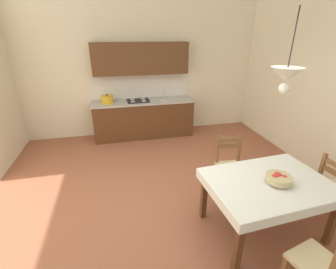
{
  "coord_description": "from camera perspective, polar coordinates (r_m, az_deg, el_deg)",
  "views": [
    {
      "loc": [
        -0.71,
        -2.8,
        2.39
      ],
      "look_at": [
        -0.01,
        0.23,
        1.04
      ],
      "focal_mm": 25.26,
      "sensor_mm": 36.0,
      "label": 1
    }
  ],
  "objects": [
    {
      "name": "ground_plane",
      "position": [
        3.78,
        0.99,
        -16.78
      ],
      "size": [
        6.21,
        6.56,
        0.1
      ],
      "primitive_type": "cube",
      "color": "#99563D"
    },
    {
      "name": "wall_back",
      "position": [
        5.9,
        -6.44,
        19.55
      ],
      "size": [
        6.21,
        0.12,
        4.02
      ],
      "primitive_type": "cube",
      "color": "beige",
      "rests_on": "ground_plane"
    },
    {
      "name": "kitchen_cabinetry",
      "position": [
        5.76,
        -6.1,
        7.8
      ],
      "size": [
        2.39,
        0.63,
        2.2
      ],
      "color": "#56331C",
      "rests_on": "ground_plane"
    },
    {
      "name": "dining_table",
      "position": [
        3.19,
        22.9,
        -12.01
      ],
      "size": [
        1.51,
        1.13,
        0.75
      ],
      "color": "#56331C",
      "rests_on": "ground_plane"
    },
    {
      "name": "dining_chair_window_side",
      "position": [
        3.98,
        35.51,
        -10.82
      ],
      "size": [
        0.45,
        0.45,
        0.93
      ],
      "color": "#D1BC89",
      "rests_on": "ground_plane"
    },
    {
      "name": "dining_chair_kitchen_side",
      "position": [
        3.91,
        14.75,
        -7.39
      ],
      "size": [
        0.46,
        0.46,
        0.93
      ],
      "color": "#D1BC89",
      "rests_on": "ground_plane"
    },
    {
      "name": "dining_chair_camera_side",
      "position": [
        2.83,
        33.25,
        -25.07
      ],
      "size": [
        0.5,
        0.5,
        0.93
      ],
      "color": "#D1BC89",
      "rests_on": "ground_plane"
    },
    {
      "name": "fruit_bowl",
      "position": [
        3.11,
        25.11,
        -9.55
      ],
      "size": [
        0.3,
        0.3,
        0.12
      ],
      "color": "tan",
      "rests_on": "dining_table"
    },
    {
      "name": "pendant_lamp",
      "position": [
        2.69,
        26.66,
        12.6
      ],
      "size": [
        0.32,
        0.32,
        0.8
      ],
      "color": "black"
    }
  ]
}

